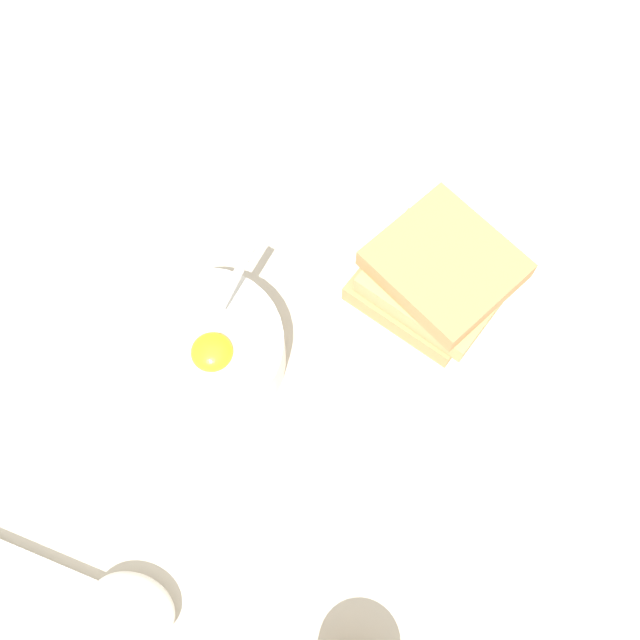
{
  "coord_description": "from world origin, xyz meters",
  "views": [
    {
      "loc": [
        0.16,
        0.01,
        0.59
      ],
      "look_at": [
        -0.09,
        -0.0,
        0.02
      ],
      "focal_mm": 42.0,
      "sensor_mm": 36.0,
      "label": 1
    }
  ],
  "objects_px": {
    "egg_bowl": "(205,350)",
    "soup_spoon": "(115,600)",
    "toast_sandwich": "(437,276)",
    "toast_plate": "(429,294)"
  },
  "relations": [
    {
      "from": "egg_bowl",
      "to": "toast_sandwich",
      "type": "bearing_deg",
      "value": 111.16
    },
    {
      "from": "egg_bowl",
      "to": "toast_plate",
      "type": "xyz_separation_m",
      "value": [
        -0.07,
        0.18,
        -0.02
      ]
    },
    {
      "from": "toast_plate",
      "to": "toast_sandwich",
      "type": "height_order",
      "value": "toast_sandwich"
    },
    {
      "from": "toast_sandwich",
      "to": "toast_plate",
      "type": "bearing_deg",
      "value": -76.41
    },
    {
      "from": "toast_plate",
      "to": "toast_sandwich",
      "type": "relative_size",
      "value": 1.33
    },
    {
      "from": "toast_plate",
      "to": "toast_sandwich",
      "type": "xyz_separation_m",
      "value": [
        -0.0,
        0.0,
        0.04
      ]
    },
    {
      "from": "soup_spoon",
      "to": "egg_bowl",
      "type": "bearing_deg",
      "value": 167.69
    },
    {
      "from": "egg_bowl",
      "to": "toast_sandwich",
      "type": "distance_m",
      "value": 0.2
    },
    {
      "from": "toast_sandwich",
      "to": "soup_spoon",
      "type": "distance_m",
      "value": 0.35
    },
    {
      "from": "egg_bowl",
      "to": "soup_spoon",
      "type": "height_order",
      "value": "egg_bowl"
    }
  ]
}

